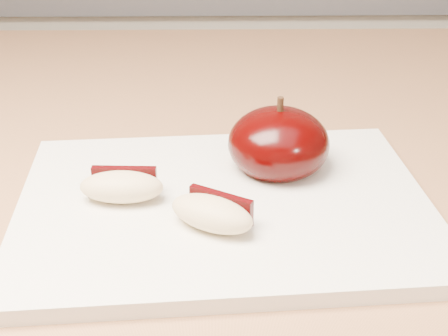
{
  "coord_description": "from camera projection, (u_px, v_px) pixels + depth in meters",
  "views": [
    {
      "loc": [
        -0.06,
        -0.02,
        1.14
      ],
      "look_at": [
        -0.06,
        0.35,
        0.94
      ],
      "focal_mm": 50.0,
      "sensor_mm": 36.0,
      "label": 1
    }
  ],
  "objects": [
    {
      "name": "cutting_board",
      "position": [
        224.0,
        206.0,
        0.44
      ],
      "size": [
        0.3,
        0.23,
        0.01
      ],
      "primitive_type": "cube",
      "rotation": [
        0.0,
        0.0,
        0.07
      ],
      "color": "silver",
      "rests_on": "island_counter"
    },
    {
      "name": "apple_half",
      "position": [
        279.0,
        143.0,
        0.48
      ],
      "size": [
        0.1,
        0.1,
        0.06
      ],
      "rotation": [
        0.0,
        0.0,
        -0.33
      ],
      "color": "black",
      "rests_on": "cutting_board"
    },
    {
      "name": "apple_wedge_b",
      "position": [
        213.0,
        213.0,
        0.41
      ],
      "size": [
        0.07,
        0.05,
        0.02
      ],
      "rotation": [
        0.0,
        0.0,
        -0.52
      ],
      "color": "beige",
      "rests_on": "cutting_board"
    },
    {
      "name": "back_cabinet",
      "position": [
        243.0,
        170.0,
        1.4
      ],
      "size": [
        2.4,
        0.62,
        0.94
      ],
      "color": "silver",
      "rests_on": "ground"
    },
    {
      "name": "apple_wedge_a",
      "position": [
        122.0,
        186.0,
        0.44
      ],
      "size": [
        0.06,
        0.03,
        0.02
      ],
      "rotation": [
        0.0,
        0.0,
        -0.05
      ],
      "color": "beige",
      "rests_on": "cutting_board"
    }
  ]
}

